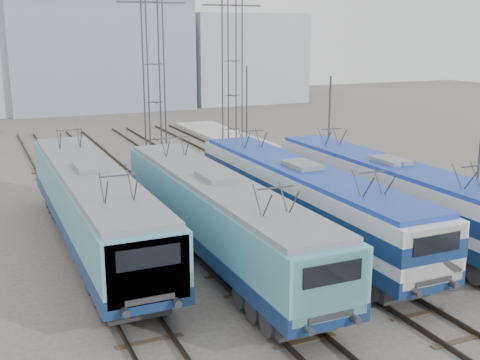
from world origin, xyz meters
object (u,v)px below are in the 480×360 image
Objects in this scene: locomotive_center_right at (303,196)px; catenary_tower_east at (232,73)px; mast_rear at (247,111)px; locomotive_far_left at (93,203)px; mast_mid at (329,134)px; mast_front at (478,175)px; locomotive_far_right at (391,190)px; catenary_tower_west at (154,77)px; locomotive_center_left at (218,213)px.

locomotive_center_right is 19.00m from catenary_tower_east.
catenary_tower_east is at bearing -136.40° from mast_rear.
mast_mid is at bearing 19.05° from locomotive_far_left.
catenary_tower_east is 1.71× the size of mast_front.
locomotive_far_right is 4.13m from mast_front.
locomotive_far_right is 8.83m from mast_mid.
catenary_tower_west reaches higher than mast_rear.
locomotive_center_left is at bearing -97.66° from catenary_tower_west.
locomotive_center_right is at bearing -107.62° from mast_rear.
mast_mid is at bearing 90.00° from mast_front.
catenary_tower_west reaches higher than mast_front.
locomotive_center_left is at bearing -115.04° from catenary_tower_east.
locomotive_center_left is at bearing 163.24° from mast_front.
mast_rear is (0.00, 24.00, 0.00)m from mast_front.
catenary_tower_east is 10.69m from mast_mid.
catenary_tower_west is (6.75, 13.30, 4.36)m from locomotive_far_left.
mast_mid is (2.10, -10.00, -3.14)m from catenary_tower_east.
locomotive_far_right is (9.00, 0.19, -0.01)m from locomotive_center_left.
mast_front reaches higher than locomotive_center_left.
locomotive_center_left is 1.03× the size of locomotive_far_right.
catenary_tower_east is (6.50, 2.00, 0.00)m from catenary_tower_west.
catenary_tower_east is at bearing 49.11° from locomotive_far_left.
mast_mid and mast_rear have the same top height.
locomotive_center_right is 21.02m from mast_rear.
mast_mid reaches higher than locomotive_far_right.
mast_rear reaches higher than locomotive_far_left.
locomotive_far_left is 1.53× the size of catenary_tower_east.
locomotive_far_left is at bearing -160.95° from mast_mid.
catenary_tower_east is (8.75, 18.73, 4.42)m from locomotive_center_left.
mast_rear is at bearing 24.94° from catenary_tower_west.
locomotive_far_left reaches higher than locomotive_center_right.
catenary_tower_west and catenary_tower_east have the same top height.
mast_mid is 1.00× the size of mast_rear.
mast_front is (2.10, -22.00, -3.14)m from catenary_tower_east.
catenary_tower_east reaches higher than mast_mid.
mast_mid is at bearing -78.14° from catenary_tower_east.
catenary_tower_west is 1.00× the size of catenary_tower_east.
locomotive_center_left is 1.48× the size of catenary_tower_west.
catenary_tower_east is at bearing 90.77° from locomotive_far_right.
catenary_tower_west is at bearing 113.27° from mast_front.
catenary_tower_east is (-0.25, 18.54, 4.44)m from locomotive_far_right.
mast_front is at bearing -16.76° from locomotive_center_left.
locomotive_far_left is 1.07× the size of locomotive_far_right.
catenary_tower_west is at bearing 112.20° from locomotive_far_right.
catenary_tower_west reaches higher than locomotive_center_left.
catenary_tower_east is 1.71× the size of mast_mid.
locomotive_center_left is at bearing -37.35° from locomotive_far_left.
locomotive_center_right is (9.00, -2.70, -0.03)m from locomotive_far_left.
mast_front is at bearing -32.24° from locomotive_center_right.
mast_rear is at bearing 48.42° from locomotive_far_left.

